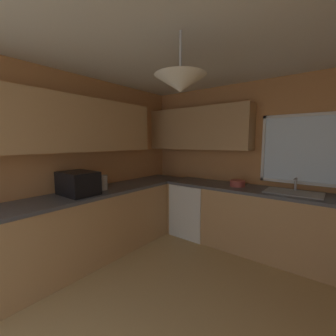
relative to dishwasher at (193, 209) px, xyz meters
name	(u,v)px	position (x,y,z in m)	size (l,w,h in m)	color
ground_plane	(179,309)	(0.81, -1.59, -0.44)	(8.50, 8.50, 0.00)	tan
room_shell	(178,130)	(0.46, -1.12, 1.27)	(3.69, 3.99, 2.55)	#C6844C
counter_run_left	(88,226)	(-0.66, -1.59, 0.02)	(0.65, 3.60, 0.92)	tan
counter_run_back	(256,220)	(1.02, 0.03, 0.02)	(2.78, 0.65, 0.92)	tan
dishwasher	(193,209)	(0.00, 0.00, 0.00)	(0.60, 0.60, 0.87)	white
microwave	(78,183)	(-0.66, -1.71, 0.63)	(0.48, 0.36, 0.29)	black
kettle	(103,183)	(-0.64, -1.36, 0.58)	(0.14, 0.14, 0.20)	#B7B7BC
sink_assembly	(293,192)	(1.48, 0.04, 0.49)	(0.67, 0.40, 0.19)	#9EA0A5
bowl	(237,183)	(0.74, 0.03, 0.53)	(0.22, 0.22, 0.09)	#B74C42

